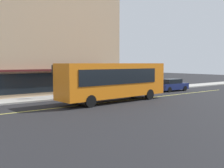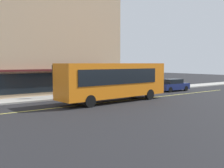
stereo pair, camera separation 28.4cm
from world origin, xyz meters
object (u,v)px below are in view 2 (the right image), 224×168
(bus, at_px, (115,80))
(traffic_light, at_px, (54,73))
(car_navy, at_px, (173,85))
(pedestrian_waiting, at_px, (101,84))
(pedestrian_by_curb, at_px, (132,84))

(bus, relative_size, traffic_light, 3.51)
(bus, height_order, car_navy, bus)
(car_navy, bearing_deg, bus, -165.86)
(bus, bearing_deg, car_navy, 14.14)
(car_navy, height_order, pedestrian_waiting, pedestrian_waiting)
(pedestrian_waiting, bearing_deg, traffic_light, -172.10)
(traffic_light, bearing_deg, bus, -52.73)
(traffic_light, bearing_deg, car_navy, -7.26)
(bus, xyz_separation_m, pedestrian_by_curb, (6.10, 4.56, -0.92))
(traffic_light, xyz_separation_m, pedestrian_by_curb, (9.77, -0.27, -1.47))
(traffic_light, distance_m, pedestrian_waiting, 6.31)
(traffic_light, height_order, pedestrian_waiting, traffic_light)
(traffic_light, relative_size, car_navy, 0.73)
(traffic_light, height_order, pedestrian_by_curb, traffic_light)
(traffic_light, height_order, car_navy, traffic_light)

